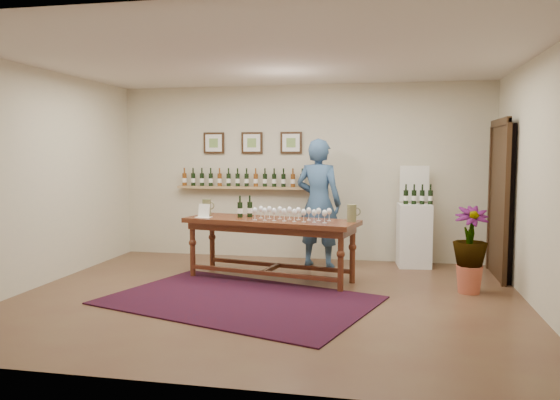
% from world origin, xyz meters
% --- Properties ---
extents(ground, '(6.00, 6.00, 0.00)m').
position_xyz_m(ground, '(0.00, 0.00, 0.00)').
color(ground, brown).
rests_on(ground, ground).
extents(room_shell, '(6.00, 6.00, 6.00)m').
position_xyz_m(room_shell, '(2.11, 1.86, 1.12)').
color(room_shell, beige).
rests_on(room_shell, ground).
extents(rug, '(3.44, 2.80, 0.02)m').
position_xyz_m(rug, '(-0.29, -0.20, 0.01)').
color(rug, '#490D16').
rests_on(rug, ground).
extents(tasting_table, '(2.45, 1.22, 0.83)m').
position_xyz_m(tasting_table, '(-0.15, 0.91, 0.71)').
color(tasting_table, '#4B2812').
rests_on(tasting_table, ground).
extents(table_glasses, '(1.29, 0.46, 0.17)m').
position_xyz_m(table_glasses, '(0.15, 0.81, 0.92)').
color(table_glasses, white).
rests_on(table_glasses, tasting_table).
extents(table_bottles, '(0.28, 0.17, 0.29)m').
position_xyz_m(table_bottles, '(-0.54, 1.05, 0.98)').
color(table_bottles, black).
rests_on(table_bottles, tasting_table).
extents(pitcher_left, '(0.17, 0.17, 0.23)m').
position_xyz_m(pitcher_left, '(-1.15, 1.18, 0.95)').
color(pitcher_left, '#676740').
rests_on(pitcher_left, tasting_table).
extents(pitcher_right, '(0.19, 0.19, 0.23)m').
position_xyz_m(pitcher_right, '(0.94, 0.81, 0.94)').
color(pitcher_right, '#676740').
rests_on(pitcher_right, tasting_table).
extents(menu_card, '(0.22, 0.18, 0.18)m').
position_xyz_m(menu_card, '(-1.10, 0.93, 0.92)').
color(menu_card, white).
rests_on(menu_card, tasting_table).
extents(display_pedestal, '(0.52, 0.52, 0.95)m').
position_xyz_m(display_pedestal, '(1.79, 2.19, 0.48)').
color(display_pedestal, white).
rests_on(display_pedestal, ground).
extents(pedestal_bottles, '(0.34, 0.12, 0.33)m').
position_xyz_m(pedestal_bottles, '(1.84, 2.15, 1.12)').
color(pedestal_bottles, black).
rests_on(pedestal_bottles, display_pedestal).
extents(info_sign, '(0.44, 0.07, 0.60)m').
position_xyz_m(info_sign, '(1.78, 2.30, 1.25)').
color(info_sign, white).
rests_on(info_sign, display_pedestal).
extents(potted_plant, '(0.50, 0.50, 0.92)m').
position_xyz_m(potted_plant, '(2.39, 0.70, 0.54)').
color(potted_plant, '#BE593F').
rests_on(potted_plant, ground).
extents(person, '(0.79, 0.62, 1.93)m').
position_xyz_m(person, '(0.37, 1.90, 0.97)').
color(person, '#315075').
rests_on(person, ground).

